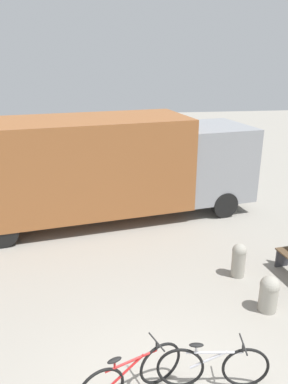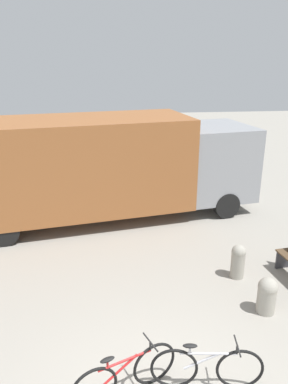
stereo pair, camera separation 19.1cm
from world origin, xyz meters
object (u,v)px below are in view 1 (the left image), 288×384
object	(u,v)px
delivery_truck	(100,165)
bollard_near_bench	(269,293)
bicycle_far	(213,367)
bollard_far_bench	(239,259)
bicycle_middle	(132,375)

from	to	relation	value
delivery_truck	bollard_near_bench	bearing A→B (deg)	-68.04
bollard_near_bench	bicycle_far	bearing A→B (deg)	-135.43
bollard_near_bench	bollard_far_bench	world-z (taller)	bollard_far_bench
bicycle_far	bollard_far_bench	distance (m)	3.29
delivery_truck	bicycle_far	bearing A→B (deg)	-87.39
bicycle_far	bollard_far_bench	xyz separation A→B (m)	(1.53, 2.91, 0.06)
bollard_near_bench	bollard_far_bench	size ratio (longest dim) A/B	0.93
bicycle_far	bollard_far_bench	bearing A→B (deg)	69.67
bicycle_middle	bollard_near_bench	size ratio (longest dim) A/B	2.11
delivery_truck	bollard_far_bench	xyz separation A→B (m)	(3.01, -3.80, -1.27)
bicycle_middle	bollard_near_bench	bearing A→B (deg)	7.54
delivery_truck	bicycle_far	xyz separation A→B (m)	(1.47, -6.71, -1.32)
bicycle_middle	bollard_far_bench	size ratio (longest dim) A/B	1.98
bicycle_middle	bicycle_far	distance (m)	1.23
delivery_truck	bollard_far_bench	distance (m)	5.01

